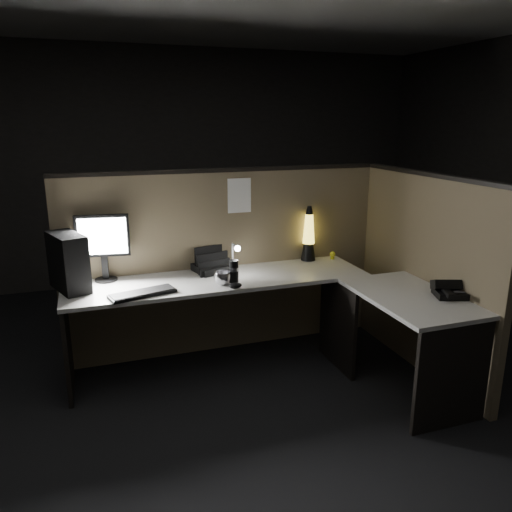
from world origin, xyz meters
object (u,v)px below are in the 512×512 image
object	(u,v)px
lava_lamp	(309,238)
desk_phone	(449,290)
pc_tower	(68,262)
monitor	(103,241)
keyboard	(143,294)

from	to	relation	value
lava_lamp	desk_phone	world-z (taller)	lava_lamp
pc_tower	monitor	size ratio (longest dim) A/B	0.81
lava_lamp	pc_tower	bearing A→B (deg)	-175.46
lava_lamp	desk_phone	distance (m)	1.28
keyboard	desk_phone	world-z (taller)	desk_phone
pc_tower	keyboard	world-z (taller)	pc_tower
keyboard	desk_phone	bearing A→B (deg)	-33.81
monitor	desk_phone	distance (m)	2.50
pc_tower	monitor	xyz separation A→B (m)	(0.25, 0.14, 0.10)
monitor	lava_lamp	bearing A→B (deg)	8.56
monitor	pc_tower	bearing A→B (deg)	-142.33
pc_tower	monitor	world-z (taller)	monitor
monitor	desk_phone	bearing A→B (deg)	-19.15
lava_lamp	desk_phone	xyz separation A→B (m)	(0.53, -1.15, -0.15)
lava_lamp	keyboard	bearing A→B (deg)	-163.03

